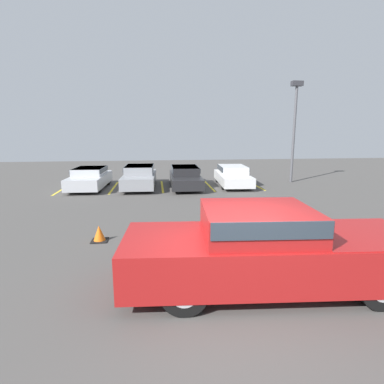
{
  "coord_description": "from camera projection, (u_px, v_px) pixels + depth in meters",
  "views": [
    {
      "loc": [
        -1.41,
        -4.96,
        3.24
      ],
      "look_at": [
        -0.08,
        6.1,
        1.0
      ],
      "focal_mm": 28.0,
      "sensor_mm": 36.0,
      "label": 1
    }
  ],
  "objects": [
    {
      "name": "light_post",
      "position": [
        295.0,
        120.0,
        18.91
      ],
      "size": [
        0.7,
        0.36,
        6.33
      ],
      "color": "#515156",
      "rests_on": "ground_plane"
    },
    {
      "name": "traffic_cone",
      "position": [
        99.0,
        234.0,
        9.02
      ],
      "size": [
        0.48,
        0.48,
        0.49
      ],
      "color": "black",
      "rests_on": "ground_plane"
    },
    {
      "name": "parked_sedan_a",
      "position": [
        90.0,
        177.0,
        17.37
      ],
      "size": [
        1.97,
        4.33,
        1.21
      ],
      "rotation": [
        0.0,
        0.0,
        -1.61
      ],
      "color": "#B7BABF",
      "rests_on": "ground_plane"
    },
    {
      "name": "stall_stripe_a",
      "position": [
        63.0,
        189.0,
        17.38
      ],
      "size": [
        0.12,
        4.0,
        0.01
      ],
      "primitive_type": "cube",
      "color": "yellow",
      "rests_on": "ground_plane"
    },
    {
      "name": "pickup_truck",
      "position": [
        271.0,
        248.0,
        6.22
      ],
      "size": [
        6.22,
        2.52,
        1.74
      ],
      "rotation": [
        0.0,
        0.0,
        -0.07
      ],
      "color": "#A51919",
      "rests_on": "ground_plane"
    },
    {
      "name": "stall_stripe_d",
      "position": [
        209.0,
        186.0,
        18.39
      ],
      "size": [
        0.12,
        4.0,
        0.01
      ],
      "primitive_type": "cube",
      "color": "yellow",
      "rests_on": "ground_plane"
    },
    {
      "name": "parked_sedan_c",
      "position": [
        185.0,
        176.0,
        17.88
      ],
      "size": [
        1.79,
        4.78,
        1.22
      ],
      "rotation": [
        0.0,
        0.0,
        -1.59
      ],
      "color": "#232326",
      "rests_on": "ground_plane"
    },
    {
      "name": "stall_stripe_e",
      "position": [
        254.0,
        185.0,
        18.73
      ],
      "size": [
        0.12,
        4.0,
        0.01
      ],
      "primitive_type": "cube",
      "color": "yellow",
      "rests_on": "ground_plane"
    },
    {
      "name": "parked_sedan_d",
      "position": [
        233.0,
        175.0,
        18.34
      ],
      "size": [
        2.01,
        4.44,
        1.21
      ],
      "rotation": [
        0.0,
        0.0,
        -1.63
      ],
      "color": "silver",
      "rests_on": "ground_plane"
    },
    {
      "name": "stall_stripe_b",
      "position": [
        114.0,
        188.0,
        17.72
      ],
      "size": [
        0.12,
        4.0,
        0.01
      ],
      "primitive_type": "cube",
      "color": "yellow",
      "rests_on": "ground_plane"
    },
    {
      "name": "stall_stripe_c",
      "position": [
        162.0,
        187.0,
        18.05
      ],
      "size": [
        0.12,
        4.0,
        0.01
      ],
      "primitive_type": "cube",
      "color": "yellow",
      "rests_on": "ground_plane"
    },
    {
      "name": "parked_sedan_b",
      "position": [
        140.0,
        176.0,
        17.68
      ],
      "size": [
        1.93,
        4.6,
        1.3
      ],
      "rotation": [
        0.0,
        0.0,
        -1.6
      ],
      "color": "gray",
      "rests_on": "ground_plane"
    },
    {
      "name": "ground_plane",
      "position": [
        235.0,
        307.0,
        5.63
      ],
      "size": [
        60.0,
        60.0,
        0.0
      ],
      "primitive_type": "plane",
      "color": "#4C4947"
    }
  ]
}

